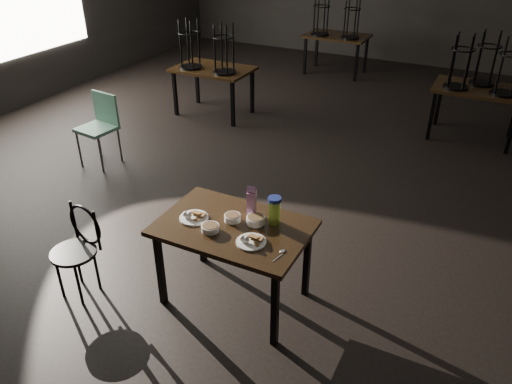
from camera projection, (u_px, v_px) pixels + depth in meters
The scene contains 14 objects.
main_table at pixel (234, 234), 3.99m from camera, with size 1.20×0.80×0.75m.
plate_left at pixel (193, 216), 4.02m from camera, with size 0.24×0.24×0.08m.
plate_right at pixel (251, 241), 3.74m from camera, with size 0.23×0.23×0.07m.
bowl_near at pixel (232, 217), 4.00m from camera, with size 0.13×0.13×0.05m.
bowl_far at pixel (256, 220), 3.96m from camera, with size 0.15×0.15×0.06m.
bowl_big at pixel (210, 228), 3.87m from camera, with size 0.14×0.14×0.05m.
juice_carton at pixel (252, 202), 4.02m from camera, with size 0.08×0.08×0.27m.
water_bottle at pixel (274, 210), 3.92m from camera, with size 0.12×0.12×0.23m.
spoon at pixel (282, 252), 3.64m from camera, with size 0.05×0.18×0.01m.
bentwood_chair at pixel (79, 244), 4.19m from camera, with size 0.40×0.39×0.81m.
school_chair at pixel (100, 123), 6.32m from camera, with size 0.47×0.47×0.91m.
bg_table_left at pixel (212, 68), 7.68m from camera, with size 1.20×0.80×1.48m.
bg_table_right at pixel (480, 86), 6.86m from camera, with size 1.20×0.80×1.48m.
bg_table_far at pixel (337, 35), 9.61m from camera, with size 1.20×0.80×1.48m.
Camera 1 is at (2.08, -4.93, 2.96)m, focal length 35.00 mm.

